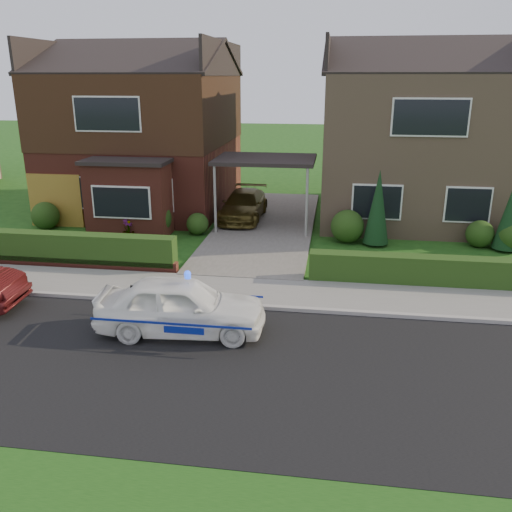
# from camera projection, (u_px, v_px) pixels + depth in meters

# --- Properties ---
(ground) EXTENTS (120.00, 120.00, 0.00)m
(ground) POSITION_uv_depth(u_px,v_px,m) (197.00, 366.00, 11.29)
(ground) COLOR #194713
(ground) RESTS_ON ground
(road) EXTENTS (60.00, 6.00, 0.02)m
(road) POSITION_uv_depth(u_px,v_px,m) (197.00, 366.00, 11.29)
(road) COLOR black
(road) RESTS_ON ground
(kerb) EXTENTS (60.00, 0.16, 0.12)m
(kerb) POSITION_uv_depth(u_px,v_px,m) (226.00, 305.00, 14.13)
(kerb) COLOR #9E9993
(kerb) RESTS_ON ground
(sidewalk) EXTENTS (60.00, 2.00, 0.10)m
(sidewalk) POSITION_uv_depth(u_px,v_px,m) (233.00, 291.00, 15.12)
(sidewalk) COLOR slate
(sidewalk) RESTS_ON ground
(driveway) EXTENTS (3.80, 12.00, 0.12)m
(driveway) POSITION_uv_depth(u_px,v_px,m) (265.00, 226.00, 21.60)
(driveway) COLOR #666059
(driveway) RESTS_ON ground
(house_left) EXTENTS (7.50, 9.53, 7.25)m
(house_left) POSITION_uv_depth(u_px,v_px,m) (145.00, 122.00, 23.93)
(house_left) COLOR maroon
(house_left) RESTS_ON ground
(house_right) EXTENTS (7.50, 8.06, 7.25)m
(house_right) POSITION_uv_depth(u_px,v_px,m) (413.00, 129.00, 22.46)
(house_right) COLOR #99795D
(house_right) RESTS_ON ground
(carport_link) EXTENTS (3.80, 3.00, 2.77)m
(carport_link) POSITION_uv_depth(u_px,v_px,m) (265.00, 161.00, 20.73)
(carport_link) COLOR black
(carport_link) RESTS_ON ground
(garage_door) EXTENTS (2.20, 0.10, 2.10)m
(garage_door) POSITION_uv_depth(u_px,v_px,m) (56.00, 201.00, 21.44)
(garage_door) COLOR olive
(garage_door) RESTS_ON ground
(dwarf_wall) EXTENTS (7.70, 0.25, 0.36)m
(dwarf_wall) POSITION_uv_depth(u_px,v_px,m) (59.00, 262.00, 17.01)
(dwarf_wall) COLOR maroon
(dwarf_wall) RESTS_ON ground
(hedge_left) EXTENTS (7.50, 0.55, 0.90)m
(hedge_left) POSITION_uv_depth(u_px,v_px,m) (62.00, 266.00, 17.21)
(hedge_left) COLOR #1B3B13
(hedge_left) RESTS_ON ground
(hedge_right) EXTENTS (7.50, 0.55, 0.80)m
(hedge_right) POSITION_uv_depth(u_px,v_px,m) (440.00, 287.00, 15.51)
(hedge_right) COLOR #1B3B13
(hedge_right) RESTS_ON ground
(shrub_left_far) EXTENTS (1.08, 1.08, 1.08)m
(shrub_left_far) POSITION_uv_depth(u_px,v_px,m) (45.00, 216.00, 21.21)
(shrub_left_far) COLOR #1B3B13
(shrub_left_far) RESTS_ON ground
(shrub_left_mid) EXTENTS (1.32, 1.32, 1.32)m
(shrub_left_mid) POSITION_uv_depth(u_px,v_px,m) (154.00, 218.00, 20.36)
(shrub_left_mid) COLOR #1B3B13
(shrub_left_mid) RESTS_ON ground
(shrub_left_near) EXTENTS (0.84, 0.84, 0.84)m
(shrub_left_near) POSITION_uv_depth(u_px,v_px,m) (198.00, 224.00, 20.50)
(shrub_left_near) COLOR #1B3B13
(shrub_left_near) RESTS_ON ground
(shrub_right_near) EXTENTS (1.20, 1.20, 1.20)m
(shrub_right_near) POSITION_uv_depth(u_px,v_px,m) (347.00, 226.00, 19.48)
(shrub_right_near) COLOR #1B3B13
(shrub_right_near) RESTS_ON ground
(shrub_right_mid) EXTENTS (0.96, 0.96, 0.96)m
(shrub_right_mid) POSITION_uv_depth(u_px,v_px,m) (480.00, 234.00, 18.98)
(shrub_right_mid) COLOR #1B3B13
(shrub_right_mid) RESTS_ON ground
(conifer_a) EXTENTS (0.90, 0.90, 2.60)m
(conifer_a) POSITION_uv_depth(u_px,v_px,m) (377.00, 210.00, 18.93)
(conifer_a) COLOR black
(conifer_a) RESTS_ON ground
(conifer_b) EXTENTS (0.90, 0.90, 2.20)m
(conifer_b) POSITION_uv_depth(u_px,v_px,m) (509.00, 220.00, 18.39)
(conifer_b) COLOR black
(conifer_b) RESTS_ON ground
(police_car) EXTENTS (3.61, 4.04, 1.50)m
(police_car) POSITION_uv_depth(u_px,v_px,m) (181.00, 306.00, 12.56)
(police_car) COLOR white
(police_car) RESTS_ON ground
(driveway_car) EXTENTS (1.67, 3.96, 1.14)m
(driveway_car) POSITION_uv_depth(u_px,v_px,m) (244.00, 205.00, 22.27)
(driveway_car) COLOR brown
(driveway_car) RESTS_ON driveway
(potted_plant_a) EXTENTS (0.46, 0.37, 0.77)m
(potted_plant_a) POSITION_uv_depth(u_px,v_px,m) (38.00, 248.00, 17.75)
(potted_plant_a) COLOR gray
(potted_plant_a) RESTS_ON ground
(potted_plant_b) EXTENTS (0.45, 0.40, 0.70)m
(potted_plant_b) POSITION_uv_depth(u_px,v_px,m) (143.00, 254.00, 17.26)
(potted_plant_b) COLOR gray
(potted_plant_b) RESTS_ON ground
(potted_plant_c) EXTENTS (0.55, 0.55, 0.77)m
(potted_plant_c) POSITION_uv_depth(u_px,v_px,m) (128.00, 230.00, 19.79)
(potted_plant_c) COLOR gray
(potted_plant_c) RESTS_ON ground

